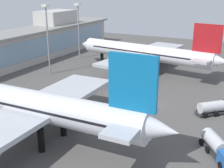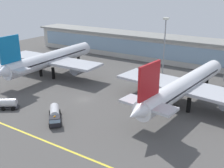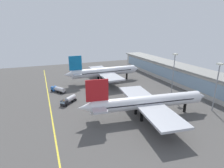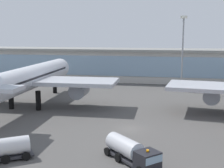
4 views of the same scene
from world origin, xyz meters
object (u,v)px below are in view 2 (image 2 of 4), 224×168
Objects in this scene: airliner_near_left at (52,59)px; baggage_tug_near at (55,115)px; fuel_tanker_truck at (0,104)px; airliner_near_right at (185,86)px; apron_light_mast_centre at (165,37)px.

airliner_near_left reaches higher than baggage_tug_near.
airliner_near_right is at bearing 179.95° from fuel_tanker_truck.
airliner_near_left is 6.02× the size of baggage_tug_near.
baggage_tug_near is at bearing 144.41° from airliner_near_right.
airliner_near_right is 50.19m from fuel_tanker_truck.
apron_light_mast_centre is (33.56, 24.53, 7.57)m from airliner_near_left.
baggage_tug_near is 52.67m from apron_light_mast_centre.
apron_light_mast_centre reaches higher than fuel_tanker_truck.
fuel_tanker_truck is (-40.97, -28.66, -4.37)m from airliner_near_right.
airliner_near_left reaches higher than airliner_near_right.
fuel_tanker_truck and baggage_tug_near have the same top height.
fuel_tanker_truck is 17.56m from baggage_tug_near.
baggage_tug_near is (26.15, -26.13, -4.79)m from airliner_near_left.
baggage_tug_near is at bearing -136.31° from airliner_near_left.
fuel_tanker_truck is at bearing -114.80° from apron_light_mast_centre.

